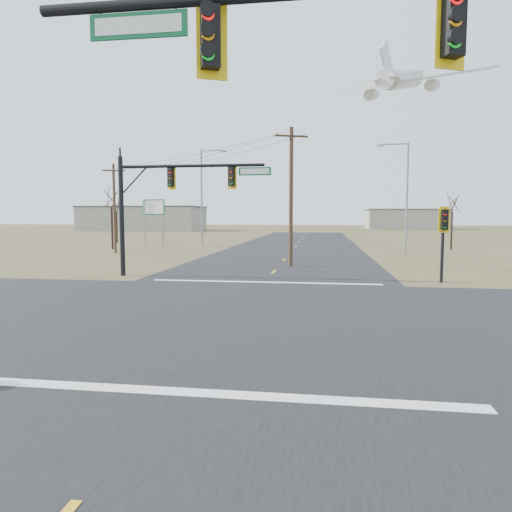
{
  "coord_description": "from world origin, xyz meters",
  "views": [
    {
      "loc": [
        2.9,
        -15.89,
        3.48
      ],
      "look_at": [
        0.47,
        1.0,
        1.97
      ],
      "focal_mm": 32.0,
      "sensor_mm": 36.0,
      "label": 1
    }
  ],
  "objects_px": {
    "mast_arm_near": "(480,82)",
    "bare_tree_b": "(116,204)",
    "bare_tree_a": "(111,197)",
    "highway_sign": "(154,213)",
    "bare_tree_c": "(453,202)",
    "utility_pole_near": "(291,195)",
    "mast_arm_far": "(172,189)",
    "utility_pole_far": "(114,207)",
    "streetlight_a": "(405,191)",
    "pedestal_signal_ne": "(444,226)",
    "streetlight_c": "(204,191)"
  },
  "relations": [
    {
      "from": "mast_arm_near",
      "to": "bare_tree_b",
      "type": "xyz_separation_m",
      "value": [
        -28.43,
        47.19,
        -0.62
      ]
    },
    {
      "from": "mast_arm_near",
      "to": "bare_tree_a",
      "type": "xyz_separation_m",
      "value": [
        -24.2,
        37.05,
        -0.18
      ]
    },
    {
      "from": "highway_sign",
      "to": "bare_tree_c",
      "type": "distance_m",
      "value": 32.32
    },
    {
      "from": "utility_pole_near",
      "to": "bare_tree_b",
      "type": "bearing_deg",
      "value": 134.89
    },
    {
      "from": "mast_arm_far",
      "to": "utility_pole_near",
      "type": "bearing_deg",
      "value": 60.57
    },
    {
      "from": "mast_arm_near",
      "to": "utility_pole_far",
      "type": "xyz_separation_m",
      "value": [
        -21.73,
        32.53,
        -1.3
      ]
    },
    {
      "from": "streetlight_a",
      "to": "bare_tree_a",
      "type": "distance_m",
      "value": 29.2
    },
    {
      "from": "pedestal_signal_ne",
      "to": "streetlight_c",
      "type": "relative_size",
      "value": 0.35
    },
    {
      "from": "bare_tree_b",
      "to": "pedestal_signal_ne",
      "type": "bearing_deg",
      "value": -43.49
    },
    {
      "from": "streetlight_a",
      "to": "streetlight_c",
      "type": "xyz_separation_m",
      "value": [
        -21.6,
        10.43,
        0.71
      ]
    },
    {
      "from": "mast_arm_near",
      "to": "utility_pole_far",
      "type": "bearing_deg",
      "value": 100.24
    },
    {
      "from": "streetlight_c",
      "to": "utility_pole_near",
      "type": "bearing_deg",
      "value": -54.26
    },
    {
      "from": "highway_sign",
      "to": "bare_tree_c",
      "type": "bearing_deg",
      "value": 8.87
    },
    {
      "from": "mast_arm_far",
      "to": "streetlight_c",
      "type": "relative_size",
      "value": 0.77
    },
    {
      "from": "utility_pole_far",
      "to": "bare_tree_c",
      "type": "distance_m",
      "value": 33.56
    },
    {
      "from": "utility_pole_far",
      "to": "highway_sign",
      "type": "distance_m",
      "value": 9.7
    },
    {
      "from": "bare_tree_b",
      "to": "utility_pole_far",
      "type": "bearing_deg",
      "value": -65.42
    },
    {
      "from": "utility_pole_near",
      "to": "streetlight_c",
      "type": "height_order",
      "value": "streetlight_c"
    },
    {
      "from": "utility_pole_near",
      "to": "utility_pole_far",
      "type": "bearing_deg",
      "value": 151.57
    },
    {
      "from": "highway_sign",
      "to": "streetlight_c",
      "type": "relative_size",
      "value": 0.47
    },
    {
      "from": "mast_arm_near",
      "to": "pedestal_signal_ne",
      "type": "relative_size",
      "value": 2.83
    },
    {
      "from": "mast_arm_far",
      "to": "highway_sign",
      "type": "bearing_deg",
      "value": 129.42
    },
    {
      "from": "mast_arm_near",
      "to": "bare_tree_b",
      "type": "relative_size",
      "value": 1.8
    },
    {
      "from": "bare_tree_a",
      "to": "pedestal_signal_ne",
      "type": "bearing_deg",
      "value": -36.12
    },
    {
      "from": "mast_arm_far",
      "to": "highway_sign",
      "type": "height_order",
      "value": "mast_arm_far"
    },
    {
      "from": "utility_pole_near",
      "to": "streetlight_a",
      "type": "bearing_deg",
      "value": 51.94
    },
    {
      "from": "bare_tree_c",
      "to": "pedestal_signal_ne",
      "type": "bearing_deg",
      "value": -105.86
    },
    {
      "from": "bare_tree_a",
      "to": "streetlight_c",
      "type": "bearing_deg",
      "value": 49.44
    },
    {
      "from": "streetlight_a",
      "to": "bare_tree_a",
      "type": "relative_size",
      "value": 1.48
    },
    {
      "from": "utility_pole_near",
      "to": "bare_tree_b",
      "type": "relative_size",
      "value": 1.51
    },
    {
      "from": "utility_pole_far",
      "to": "bare_tree_b",
      "type": "xyz_separation_m",
      "value": [
        -6.7,
        14.66,
        0.67
      ]
    },
    {
      "from": "bare_tree_c",
      "to": "mast_arm_far",
      "type": "bearing_deg",
      "value": -131.98
    },
    {
      "from": "highway_sign",
      "to": "streetlight_c",
      "type": "bearing_deg",
      "value": 47.27
    },
    {
      "from": "streetlight_a",
      "to": "utility_pole_near",
      "type": "bearing_deg",
      "value": -104.96
    },
    {
      "from": "mast_arm_far",
      "to": "utility_pole_near",
      "type": "xyz_separation_m",
      "value": [
        6.36,
        6.16,
        -0.07
      ]
    },
    {
      "from": "mast_arm_near",
      "to": "bare_tree_a",
      "type": "height_order",
      "value": "mast_arm_near"
    },
    {
      "from": "utility_pole_far",
      "to": "streetlight_a",
      "type": "distance_m",
      "value": 26.88
    },
    {
      "from": "pedestal_signal_ne",
      "to": "bare_tree_c",
      "type": "height_order",
      "value": "bare_tree_c"
    },
    {
      "from": "highway_sign",
      "to": "bare_tree_c",
      "type": "height_order",
      "value": "bare_tree_c"
    },
    {
      "from": "utility_pole_near",
      "to": "bare_tree_b",
      "type": "distance_m",
      "value": 33.78
    },
    {
      "from": "bare_tree_c",
      "to": "bare_tree_b",
      "type": "bearing_deg",
      "value": 171.25
    },
    {
      "from": "highway_sign",
      "to": "streetlight_a",
      "type": "xyz_separation_m",
      "value": [
        26.54,
        -6.77,
        1.87
      ]
    },
    {
      "from": "utility_pole_far",
      "to": "streetlight_c",
      "type": "bearing_deg",
      "value": 69.15
    },
    {
      "from": "highway_sign",
      "to": "bare_tree_b",
      "type": "height_order",
      "value": "bare_tree_b"
    },
    {
      "from": "pedestal_signal_ne",
      "to": "bare_tree_a",
      "type": "relative_size",
      "value": 0.58
    },
    {
      "from": "mast_arm_far",
      "to": "utility_pole_far",
      "type": "distance_m",
      "value": 18.83
    },
    {
      "from": "utility_pole_far",
      "to": "streetlight_c",
      "type": "xyz_separation_m",
      "value": [
        5.08,
        13.35,
        2.08
      ]
    },
    {
      "from": "pedestal_signal_ne",
      "to": "streetlight_c",
      "type": "distance_m",
      "value": 35.79
    },
    {
      "from": "mast_arm_far",
      "to": "bare_tree_c",
      "type": "distance_m",
      "value": 32.37
    },
    {
      "from": "utility_pole_far",
      "to": "bare_tree_a",
      "type": "relative_size",
      "value": 1.2
    }
  ]
}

